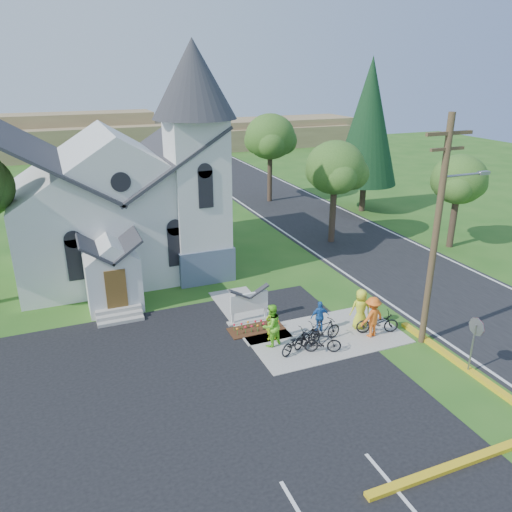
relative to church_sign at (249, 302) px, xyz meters
name	(u,v)px	position (x,y,z in m)	size (l,w,h in m)	color
ground	(301,349)	(1.20, -3.20, -1.03)	(120.00, 120.00, 0.00)	#275919
parking_lot	(151,415)	(-5.80, -5.20, -1.02)	(20.00, 16.00, 0.02)	black
road	(328,227)	(11.20, 11.80, -1.02)	(8.00, 90.00, 0.02)	black
sidewalk	(325,336)	(2.70, -2.70, -1.00)	(7.00, 4.00, 0.05)	gray
church	(122,183)	(-4.28, 9.28, 4.22)	(12.35, 12.00, 13.00)	silver
church_sign	(249,302)	(0.00, 0.00, 0.00)	(2.20, 0.40, 1.70)	gray
flower_bed	(256,329)	(0.00, -0.90, -0.99)	(2.60, 1.10, 0.07)	#3B2010
utility_pole	(438,227)	(6.56, -4.70, 4.38)	(3.45, 0.28, 10.00)	#4E3C27
stop_sign	(475,334)	(6.63, -7.40, 0.75)	(0.11, 0.76, 2.48)	gray
tree_road_near	(335,168)	(9.70, 8.80, 4.18)	(4.00, 4.00, 7.05)	#36261D
tree_road_mid	(270,137)	(10.20, 20.80, 4.75)	(4.40, 4.40, 7.80)	#36261D
tree_road_far	(459,180)	(16.70, 4.80, 3.61)	(3.60, 3.60, 6.30)	#36261D
conifer	(368,122)	(16.20, 14.80, 6.36)	(5.20, 5.20, 12.40)	#36261D
distant_hills	(142,137)	(4.56, 53.13, 1.15)	(61.00, 10.00, 5.60)	olive
cyclist_0	(272,324)	(0.28, -2.06, -0.17)	(0.59, 0.39, 1.62)	#9DD018
bike_0	(296,341)	(0.85, -3.36, -0.50)	(0.63, 1.82, 0.95)	black
cyclist_1	(271,325)	(0.06, -2.49, 0.00)	(0.95, 0.74, 1.96)	#77E52B
bike_1	(323,342)	(1.87, -3.87, -0.49)	(0.46, 1.61, 0.97)	black
cyclist_2	(320,317)	(2.64, -2.22, -0.21)	(0.90, 0.37, 1.53)	blue
bike_2	(307,336)	(1.53, -3.06, -0.52)	(0.60, 1.72, 0.91)	black
cyclist_3	(372,317)	(4.62, -3.47, -0.01)	(1.25, 0.72, 1.93)	orange
bike_3	(324,331)	(2.38, -3.08, -0.44)	(0.50, 1.78, 1.07)	black
cyclist_4	(361,309)	(4.55, -2.63, 0.01)	(0.96, 0.63, 1.97)	yellow
bike_4	(377,323)	(5.05, -3.32, -0.46)	(0.69, 1.97, 1.03)	black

